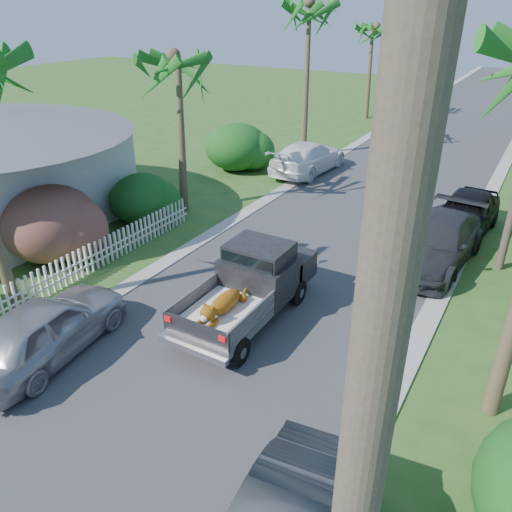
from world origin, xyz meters
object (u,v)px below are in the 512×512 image
Objects in this scene: parked_car_rm at (437,242)px; palm_l_c at (310,4)px; pickup_truck at (254,281)px; palm_l_d at (374,27)px; parked_car_lf at (308,158)px; parked_car_rf at (465,214)px; palm_l_b at (176,57)px; parked_car_ln at (45,329)px.

palm_l_c is (-9.60, 9.68, 7.13)m from parked_car_rm.
palm_l_d is (-6.35, 27.44, 5.43)m from pickup_truck.
parked_car_lf is at bearing 108.72° from pickup_truck.
parked_car_rm is 0.70× the size of palm_l_d.
parked_car_rf is 22.17m from palm_l_d.
pickup_truck reaches higher than parked_car_lf.
parked_car_rf is (4.13, 8.73, -0.20)m from pickup_truck.
parked_car_rm is 15.38m from palm_l_c.
palm_l_d reaches higher than parked_car_rf.
palm_l_b is (-6.65, 5.44, 5.14)m from pickup_truck.
parked_car_rf is 1.04× the size of parked_car_ln.
palm_l_d is at bearing -78.64° from parked_car_lf.
pickup_truck reaches higher than parked_car_rm.
parked_car_rf is at bearing 87.51° from parked_car_rm.
pickup_truck is 0.94× the size of parked_car_lf.
palm_l_d is at bearing 89.22° from palm_l_b.
parked_car_ln is at bearing 96.57° from parked_car_lf.
parked_car_rf is 13.96m from palm_l_c.
palm_l_c is at bearing 85.43° from palm_l_b.
palm_l_c is 12.10m from palm_l_d.
parked_car_ln is 32.37m from palm_l_d.
palm_l_d is (-0.50, 12.00, -1.47)m from palm_l_c.
parked_car_rm is 0.73× the size of palm_l_b.
palm_l_c is (-5.85, 15.44, 6.90)m from pickup_truck.
parked_car_lf reaches higher than parked_car_rm.
parked_car_rm is 1.14× the size of parked_car_rf.
parked_car_lf is at bearing -94.20° from parked_car_ln.
parked_car_rm is 12.38m from parked_car_ln.
pickup_truck reaches higher than parked_car_ln.
pickup_truck is at bearing -118.30° from parked_car_rm.
parked_car_rf is 15.08m from parked_car_ln.
palm_l_b is at bearing 76.34° from parked_car_lf.
palm_l_c is at bearing 110.76° from pickup_truck.
parked_car_rm is at bearing 142.39° from parked_car_lf.
palm_l_b reaches higher than parked_car_lf.
palm_l_d reaches higher than pickup_truck.
parked_car_lf is at bearing 143.60° from parked_car_rm.
parked_car_rm is at bearing -93.34° from parked_car_rf.
parked_car_lf is (-8.10, 7.09, 0.00)m from parked_car_rm.
pickup_truck is at bearing -135.91° from parked_car_ln.
palm_l_d reaches higher than parked_car_ln.
parked_car_lf is at bearing 72.77° from palm_l_b.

